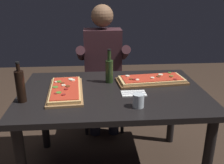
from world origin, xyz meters
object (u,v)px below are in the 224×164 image
pizza_rectangular_left (66,90)px  tumbler_near_camera (138,101)px  dining_table (113,102)px  seated_diner (103,64)px  wine_bottle_dark (20,86)px  diner_chair (103,83)px  oil_bottle_amber (109,70)px  pizza_rectangular_front (152,80)px

pizza_rectangular_left → tumbler_near_camera: 0.57m
dining_table → seated_diner: seated_diner is taller
dining_table → wine_bottle_dark: 0.69m
wine_bottle_dark → diner_chair: (0.59, 1.01, -0.37)m
diner_chair → tumbler_near_camera: bearing=-80.9°
oil_bottle_amber → tumbler_near_camera: 0.51m
pizza_rectangular_left → tumbler_near_camera: bearing=-29.8°
pizza_rectangular_front → seated_diner: 0.69m
tumbler_near_camera → seated_diner: seated_diner is taller
dining_table → oil_bottle_amber: bearing=93.7°
oil_bottle_amber → wine_bottle_dark: bearing=-151.5°
oil_bottle_amber → tumbler_near_camera: bearing=-72.0°
seated_diner → wine_bottle_dark: bearing=-123.8°
pizza_rectangular_left → oil_bottle_amber: size_ratio=1.98×
pizza_rectangular_front → tumbler_near_camera: size_ratio=6.57×
pizza_rectangular_front → diner_chair: size_ratio=0.68×
seated_diner → oil_bottle_amber: bearing=-87.2°
pizza_rectangular_left → oil_bottle_amber: 0.40m
pizza_rectangular_front → seated_diner: seated_diner is taller
pizza_rectangular_left → diner_chair: size_ratio=0.64×
pizza_rectangular_front → pizza_rectangular_left: same height
diner_chair → seated_diner: (0.00, -0.12, 0.26)m
wine_bottle_dark → dining_table: bearing=13.6°
wine_bottle_dark → seated_diner: (0.59, 0.89, -0.11)m
wine_bottle_dark → tumbler_near_camera: wine_bottle_dark is taller
tumbler_near_camera → diner_chair: 1.21m
oil_bottle_amber → diner_chair: (-0.03, 0.67, -0.36)m
dining_table → seated_diner: (-0.04, 0.74, 0.10)m
dining_table → wine_bottle_dark: (-0.63, -0.15, 0.21)m
seated_diner → tumbler_near_camera: bearing=-79.9°
pizza_rectangular_front → diner_chair: (-0.38, 0.70, -0.27)m
oil_bottle_amber → seated_diner: bearing=92.8°
diner_chair → oil_bottle_amber: bearing=-87.7°
dining_table → diner_chair: (-0.04, 0.86, -0.16)m
pizza_rectangular_front → tumbler_near_camera: bearing=-112.9°
pizza_rectangular_front → tumbler_near_camera: 0.50m
dining_table → pizza_rectangular_front: 0.39m
pizza_rectangular_left → diner_chair: diner_chair is taller
wine_bottle_dark → seated_diner: size_ratio=0.21×
pizza_rectangular_left → seated_diner: size_ratio=0.42×
oil_bottle_amber → diner_chair: bearing=92.3°
oil_bottle_amber → seated_diner: size_ratio=0.21×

